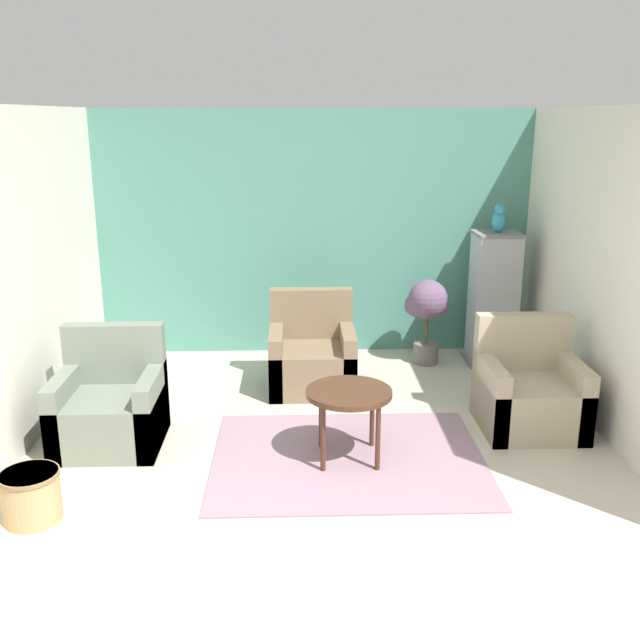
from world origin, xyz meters
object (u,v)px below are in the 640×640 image
birdcage (493,299)px  potted_plant (427,308)px  coffee_table (349,398)px  armchair_right (529,394)px  wicker_basket (31,495)px  armchair_left (110,408)px  armchair_middle (312,358)px  parrot (499,219)px

birdcage → potted_plant: (-0.66, -0.03, -0.08)m
coffee_table → potted_plant: potted_plant is taller
armchair_right → wicker_basket: size_ratio=2.40×
armchair_left → armchair_right: same height
coffee_table → armchair_right: bearing=19.1°
potted_plant → wicker_basket: potted_plant is taller
armchair_left → armchair_middle: (1.54, 1.10, 0.00)m
armchair_middle → wicker_basket: bearing=-129.1°
parrot → potted_plant: 1.09m
armchair_middle → potted_plant: bearing=28.9°
armchair_middle → birdcage: birdcage is taller
armchair_right → potted_plant: armchair_right is taller
armchair_middle → wicker_basket: size_ratio=2.40×
coffee_table → armchair_right: (1.47, 0.51, -0.19)m
armchair_left → armchair_right: size_ratio=1.00×
armchair_left → parrot: bearing=27.8°
coffee_table → armchair_right: armchair_right is taller
armchair_left → potted_plant: (2.69, 1.74, 0.29)m
coffee_table → potted_plant: (0.92, 2.07, 0.09)m
potted_plant → armchair_left: bearing=-147.2°
coffee_table → birdcage: 2.64m
armchair_left → armchair_middle: size_ratio=1.00×
armchair_right → birdcage: bearing=85.7°
coffee_table → parrot: size_ratio=2.21×
armchair_left → wicker_basket: size_ratio=2.40×
coffee_table → parrot: bearing=53.0°
birdcage → parrot: parrot is taller
coffee_table → armchair_middle: size_ratio=0.71×
wicker_basket → potted_plant: bearing=43.9°
birdcage → armchair_left: bearing=-152.2°
wicker_basket → birdcage: bearing=38.4°
armchair_left → armchair_right: 3.24m
coffee_table → parrot: parrot is taller
armchair_left → parrot: parrot is taller
birdcage → potted_plant: bearing=-177.2°
armchair_left → armchair_middle: 1.90m
coffee_table → armchair_right: 1.56m
armchair_left → armchair_right: (3.24, 0.18, 0.00)m
wicker_basket → armchair_middle: bearing=50.9°
birdcage → potted_plant: 0.67m
armchair_middle → birdcage: size_ratio=0.66×
armchair_left → potted_plant: bearing=32.8°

